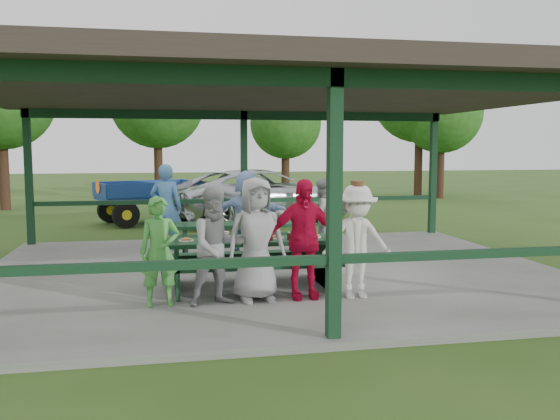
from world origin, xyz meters
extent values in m
plane|color=#2B4C17|center=(0.00, 0.00, 0.00)|extent=(90.00, 90.00, 0.00)
cube|color=#61615C|center=(0.00, 0.00, 0.05)|extent=(10.00, 8.00, 0.10)
cube|color=black|center=(0.00, -3.80, 1.60)|extent=(0.15, 0.15, 3.00)
cube|color=black|center=(-4.80, 3.80, 1.60)|extent=(0.15, 0.15, 3.00)
cube|color=black|center=(0.00, 3.80, 1.60)|extent=(0.15, 0.15, 3.00)
cube|color=black|center=(4.80, 3.80, 1.60)|extent=(0.15, 0.15, 3.00)
cube|color=black|center=(-2.40, -3.80, 1.00)|extent=(4.65, 0.10, 0.10)
cube|color=black|center=(2.40, -3.80, 1.00)|extent=(4.65, 0.10, 0.10)
cube|color=black|center=(-2.40, 3.80, 1.00)|extent=(4.65, 0.10, 0.10)
cube|color=black|center=(2.40, 3.80, 1.00)|extent=(4.65, 0.10, 0.10)
cube|color=black|center=(0.00, -3.80, 3.00)|extent=(9.80, 0.15, 0.20)
cube|color=black|center=(0.00, 3.80, 3.00)|extent=(9.80, 0.15, 0.20)
cube|color=#2D2521|center=(0.00, 0.00, 3.22)|extent=(10.60, 8.60, 0.24)
cube|color=black|center=(-0.57, -1.20, 0.82)|extent=(2.61, 0.75, 0.06)
cube|color=black|center=(-0.57, -1.75, 0.53)|extent=(2.61, 0.28, 0.05)
cube|color=black|center=(-0.57, -0.65, 0.53)|extent=(2.61, 0.28, 0.05)
cube|color=black|center=(-1.69, -1.20, 0.47)|extent=(0.06, 0.70, 0.75)
cube|color=black|center=(0.55, -1.20, 0.47)|extent=(0.06, 0.70, 0.75)
cube|color=black|center=(-1.69, -1.20, 0.33)|extent=(0.06, 1.39, 0.45)
cube|color=black|center=(0.55, -1.20, 0.33)|extent=(0.06, 1.39, 0.45)
cube|color=black|center=(-0.38, 0.80, 0.82)|extent=(2.61, 0.75, 0.06)
cube|color=black|center=(-0.38, 0.25, 0.53)|extent=(2.61, 0.28, 0.05)
cube|color=black|center=(-0.38, 1.35, 0.53)|extent=(2.61, 0.28, 0.05)
cube|color=black|center=(-1.50, 0.80, 0.47)|extent=(0.06, 0.70, 0.75)
cube|color=black|center=(0.75, 0.80, 0.47)|extent=(0.06, 0.70, 0.75)
cube|color=black|center=(-1.50, 0.80, 0.33)|extent=(0.06, 1.39, 0.45)
cube|color=black|center=(0.75, 0.80, 0.33)|extent=(0.06, 1.39, 0.45)
cylinder|color=white|center=(-1.55, -1.20, 0.86)|extent=(0.22, 0.22, 0.01)
torus|color=#AB673C|center=(-1.59, -1.22, 0.88)|extent=(0.10, 0.10, 0.03)
torus|color=#AB673C|center=(-1.51, -1.22, 0.88)|extent=(0.10, 0.10, 0.03)
torus|color=#AB673C|center=(-1.55, -1.16, 0.88)|extent=(0.10, 0.10, 0.03)
cylinder|color=white|center=(-0.85, -1.20, 0.86)|extent=(0.22, 0.22, 0.01)
torus|color=#AB673C|center=(-0.89, -1.22, 0.88)|extent=(0.10, 0.10, 0.03)
torus|color=#AB673C|center=(-0.81, -1.22, 0.88)|extent=(0.10, 0.10, 0.03)
torus|color=#AB673C|center=(-0.85, -1.16, 0.88)|extent=(0.10, 0.10, 0.03)
cylinder|color=white|center=(-0.16, -1.20, 0.86)|extent=(0.22, 0.22, 0.01)
torus|color=#AB673C|center=(-0.20, -1.22, 0.88)|extent=(0.10, 0.10, 0.03)
torus|color=#AB673C|center=(-0.12, -1.22, 0.88)|extent=(0.10, 0.10, 0.03)
torus|color=#AB673C|center=(-0.16, -1.16, 0.88)|extent=(0.10, 0.10, 0.03)
cylinder|color=white|center=(0.44, -1.20, 0.86)|extent=(0.22, 0.22, 0.01)
torus|color=#AB673C|center=(0.40, -1.22, 0.88)|extent=(0.10, 0.10, 0.03)
torus|color=#AB673C|center=(0.48, -1.22, 0.88)|extent=(0.10, 0.10, 0.03)
torus|color=#AB673C|center=(0.44, -1.16, 0.88)|extent=(0.10, 0.10, 0.03)
cylinder|color=#381E0F|center=(-1.33, -1.38, 0.90)|extent=(0.06, 0.06, 0.10)
cylinder|color=#381E0F|center=(-1.10, -1.38, 0.90)|extent=(0.06, 0.06, 0.10)
cylinder|color=#381E0F|center=(-0.96, -1.38, 0.90)|extent=(0.06, 0.06, 0.10)
cylinder|color=#381E0F|center=(-0.28, -1.38, 0.90)|extent=(0.06, 0.06, 0.10)
cylinder|color=#381E0F|center=(0.00, -1.38, 0.90)|extent=(0.06, 0.06, 0.10)
cylinder|color=#381E0F|center=(0.26, -1.38, 0.90)|extent=(0.06, 0.06, 0.10)
cone|color=white|center=(-1.30, -1.00, 0.90)|extent=(0.09, 0.09, 0.10)
cone|color=white|center=(-0.92, -1.00, 0.90)|extent=(0.09, 0.09, 0.10)
cone|color=white|center=(0.21, -1.00, 0.90)|extent=(0.09, 0.09, 0.10)
cone|color=white|center=(0.45, -1.00, 0.90)|extent=(0.09, 0.09, 0.10)
imported|color=green|center=(-1.93, -2.03, 0.85)|extent=(0.57, 0.39, 1.49)
imported|color=gray|center=(-1.16, -2.13, 0.91)|extent=(0.92, 0.79, 1.62)
imported|color=#959597|center=(-0.60, -2.01, 0.97)|extent=(0.92, 0.66, 1.74)
imported|color=red|center=(0.07, -2.00, 0.96)|extent=(1.01, 0.43, 1.71)
imported|color=silver|center=(0.83, -2.12, 0.91)|extent=(1.07, 0.64, 1.62)
cylinder|color=brown|center=(0.83, -2.12, 1.66)|extent=(0.33, 0.33, 0.02)
cylinder|color=brown|center=(0.83, -2.12, 1.72)|extent=(0.20, 0.20, 0.11)
imported|color=#93B1E4|center=(-0.24, 1.63, 0.95)|extent=(1.65, 1.01, 1.70)
imported|color=#477DB8|center=(-1.83, 2.34, 1.01)|extent=(0.74, 0.57, 1.82)
imported|color=gray|center=(1.35, 1.75, 0.85)|extent=(0.90, 0.82, 1.51)
imported|color=silver|center=(1.08, 7.57, 0.80)|extent=(6.32, 4.38, 1.60)
cube|color=navy|center=(-2.37, 7.88, 0.80)|extent=(3.11, 2.32, 0.12)
cube|color=navy|center=(-2.11, 7.23, 1.05)|extent=(2.63, 1.07, 0.40)
cube|color=navy|center=(-2.62, 8.53, 1.05)|extent=(2.63, 1.07, 0.40)
cube|color=navy|center=(-3.67, 7.38, 1.05)|extent=(0.56, 1.32, 0.40)
cube|color=navy|center=(-1.06, 8.39, 1.05)|extent=(0.56, 1.32, 0.40)
cylinder|color=black|center=(-2.93, 6.86, 0.38)|extent=(0.77, 0.44, 0.76)
cylinder|color=yellow|center=(-2.93, 6.86, 0.38)|extent=(0.34, 0.31, 0.28)
cylinder|color=black|center=(-3.48, 8.25, 0.38)|extent=(0.77, 0.44, 0.76)
cylinder|color=yellow|center=(-3.48, 8.25, 0.38)|extent=(0.34, 0.31, 0.28)
cylinder|color=black|center=(-1.26, 7.51, 0.38)|extent=(0.77, 0.44, 0.76)
cylinder|color=yellow|center=(-1.26, 7.51, 0.38)|extent=(0.34, 0.31, 0.28)
cylinder|color=black|center=(-1.80, 8.90, 0.38)|extent=(0.77, 0.44, 0.76)
cylinder|color=yellow|center=(-1.80, 8.90, 0.38)|extent=(0.34, 0.31, 0.28)
cube|color=navy|center=(-0.60, 8.57, 0.70)|extent=(0.96, 0.44, 0.08)
cone|color=#F2590C|center=(-3.72, 7.36, 1.15)|extent=(0.16, 0.38, 0.40)
cylinder|color=black|center=(-7.55, 12.83, 1.51)|extent=(0.36, 0.36, 3.02)
sphere|color=#1C4D14|center=(-7.55, 12.83, 4.11)|extent=(3.87, 3.87, 3.87)
cylinder|color=black|center=(-2.10, 15.50, 1.54)|extent=(0.36, 0.36, 3.08)
sphere|color=#1C4D14|center=(-2.10, 15.50, 4.18)|extent=(3.94, 3.94, 3.94)
cylinder|color=black|center=(3.41, 15.59, 1.22)|extent=(0.36, 0.36, 2.44)
sphere|color=#1C4D14|center=(3.41, 15.59, 3.32)|extent=(3.13, 3.13, 3.13)
cylinder|color=black|center=(10.25, 14.51, 1.39)|extent=(0.36, 0.36, 2.79)
sphere|color=#1C4D14|center=(10.25, 14.51, 3.79)|extent=(3.57, 3.57, 3.57)
cylinder|color=black|center=(9.52, 15.21, 1.72)|extent=(0.36, 0.36, 3.43)
sphere|color=#1C4D14|center=(9.52, 15.21, 4.67)|extent=(4.39, 4.39, 4.39)
camera|label=1|loc=(-1.85, -10.11, 2.24)|focal=38.00mm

